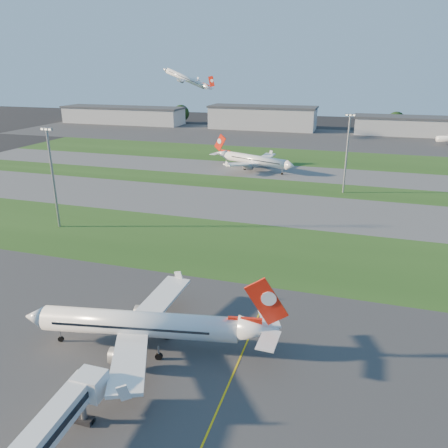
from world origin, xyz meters
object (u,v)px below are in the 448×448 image
at_px(light_mast_west, 52,172).
at_px(light_mast_centre, 347,149).
at_px(airliner_taxiing, 255,160).
at_px(airliner_parked, 142,325).

height_order(light_mast_west, light_mast_centre, same).
height_order(airliner_taxiing, light_mast_centre, light_mast_centre).
bearing_deg(light_mast_west, airliner_parked, -42.18).
bearing_deg(light_mast_centre, airliner_parked, -104.21).
xyz_separation_m(airliner_taxiing, light_mast_centre, (36.23, -24.57, 10.76)).
relative_size(airliner_taxiing, light_mast_centre, 1.35).
distance_m(airliner_taxiing, light_mast_west, 88.02).
bearing_deg(airliner_taxiing, airliner_parked, 118.38).
relative_size(airliner_parked, airliner_taxiing, 1.04).
bearing_deg(light_mast_west, airliner_taxiing, 67.26).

